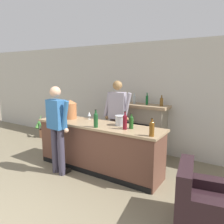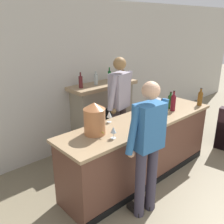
% 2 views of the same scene
% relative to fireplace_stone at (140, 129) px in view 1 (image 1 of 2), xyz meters
% --- Properties ---
extents(wall_back_panel, '(12.00, 0.07, 2.75)m').
position_rel_fireplace_stone_xyz_m(wall_back_panel, '(-0.43, 0.26, 0.74)').
color(wall_back_panel, beige).
rests_on(wall_back_panel, ground_plane).
extents(bar_counter, '(2.77, 0.72, 0.99)m').
position_rel_fireplace_stone_xyz_m(bar_counter, '(-0.34, -1.31, -0.14)').
color(bar_counter, brown).
rests_on(bar_counter, ground_plane).
extents(fireplace_stone, '(1.40, 0.52, 1.54)m').
position_rel_fireplace_stone_xyz_m(fireplace_stone, '(0.00, 0.00, 0.00)').
color(fireplace_stone, gray).
rests_on(fireplace_stone, ground_plane).
extents(armchair_black, '(1.00, 0.92, 0.84)m').
position_rel_fireplace_stone_xyz_m(armchair_black, '(1.89, -1.99, -0.36)').
color(armchair_black, black).
rests_on(armchair_black, ground_plane).
extents(potted_plant_corner, '(0.41, 0.41, 0.73)m').
position_rel_fireplace_stone_xyz_m(potted_plant_corner, '(-3.16, -0.38, -0.34)').
color(potted_plant_corner, '#A06748').
rests_on(potted_plant_corner, ground_plane).
extents(person_customer, '(0.66, 0.33, 1.76)m').
position_rel_fireplace_stone_xyz_m(person_customer, '(-0.90, -1.90, 0.34)').
color(person_customer, '#3C3748').
rests_on(person_customer, ground_plane).
extents(person_bartender, '(0.65, 0.37, 1.84)m').
position_rel_fireplace_stone_xyz_m(person_bartender, '(-0.24, -0.72, 0.39)').
color(person_bartender, '#483C3B').
rests_on(person_bartender, ground_plane).
extents(copper_dispenser, '(0.29, 0.32, 0.43)m').
position_rel_fireplace_stone_xyz_m(copper_dispenser, '(-1.17, -1.23, 0.56)').
color(copper_dispenser, '#B97041').
rests_on(copper_dispenser, bar_counter).
extents(ice_bucket_steel, '(0.22, 0.22, 0.20)m').
position_rel_fireplace_stone_xyz_m(ice_bucket_steel, '(0.12, -1.18, 0.45)').
color(ice_bucket_steel, silver).
rests_on(ice_bucket_steel, bar_counter).
extents(wine_bottle_burgundy_dark, '(0.08, 0.08, 0.29)m').
position_rel_fireplace_stone_xyz_m(wine_bottle_burgundy_dark, '(0.41, -1.28, 0.48)').
color(wine_bottle_burgundy_dark, '#1C4B1A').
rests_on(wine_bottle_burgundy_dark, bar_counter).
extents(wine_bottle_port_short, '(0.08, 0.08, 0.34)m').
position_rel_fireplace_stone_xyz_m(wine_bottle_port_short, '(0.33, -1.39, 0.50)').
color(wine_bottle_port_short, maroon).
rests_on(wine_bottle_port_short, bar_counter).
extents(wine_bottle_chardonnay_pale, '(0.08, 0.08, 0.35)m').
position_rel_fireplace_stone_xyz_m(wine_bottle_chardonnay_pale, '(-0.21, -1.56, 0.50)').
color(wine_bottle_chardonnay_pale, '#174620').
rests_on(wine_bottle_chardonnay_pale, bar_counter).
extents(wine_bottle_rose_blush, '(0.08, 0.08, 0.31)m').
position_rel_fireplace_stone_xyz_m(wine_bottle_rose_blush, '(0.92, -1.54, 0.49)').
color(wine_bottle_rose_blush, brown).
rests_on(wine_bottle_rose_blush, bar_counter).
extents(wine_glass_front_right, '(0.08, 0.08, 0.15)m').
position_rel_fireplace_stone_xyz_m(wine_glass_front_right, '(-1.08, -1.49, 0.45)').
color(wine_glass_front_right, silver).
rests_on(wine_glass_front_right, bar_counter).
extents(wine_glass_mid_counter, '(0.08, 0.08, 0.17)m').
position_rel_fireplace_stone_xyz_m(wine_glass_mid_counter, '(-0.77, -1.06, 0.46)').
color(wine_glass_mid_counter, silver).
rests_on(wine_glass_mid_counter, bar_counter).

